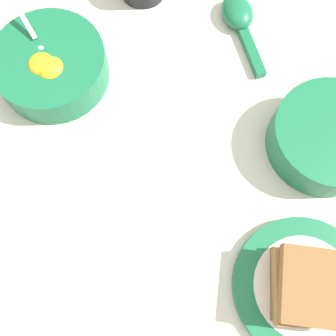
% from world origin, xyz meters
% --- Properties ---
extents(ground_plane, '(3.00, 3.00, 0.00)m').
position_xyz_m(ground_plane, '(0.00, 0.00, 0.00)').
color(ground_plane, silver).
extents(egg_bowl, '(0.17, 0.17, 0.08)m').
position_xyz_m(egg_bowl, '(0.20, -0.07, 0.03)').
color(egg_bowl, '#196B42').
rests_on(egg_bowl, ground_plane).
extents(toast_plate, '(0.19, 0.19, 0.02)m').
position_xyz_m(toast_plate, '(-0.20, 0.21, 0.01)').
color(toast_plate, '#196B42').
rests_on(toast_plate, ground_plane).
extents(toast_sandwich, '(0.09, 0.10, 0.06)m').
position_xyz_m(toast_sandwich, '(-0.19, 0.21, 0.05)').
color(toast_sandwich, brown).
rests_on(toast_sandwich, toast_plate).
extents(soup_spoon, '(0.09, 0.16, 0.03)m').
position_xyz_m(soup_spoon, '(-0.08, -0.21, 0.01)').
color(soup_spoon, '#196B42').
rests_on(soup_spoon, ground_plane).
extents(congee_bowl, '(0.17, 0.17, 0.06)m').
position_xyz_m(congee_bowl, '(-0.22, 0.00, 0.03)').
color(congee_bowl, '#196B42').
rests_on(congee_bowl, ground_plane).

